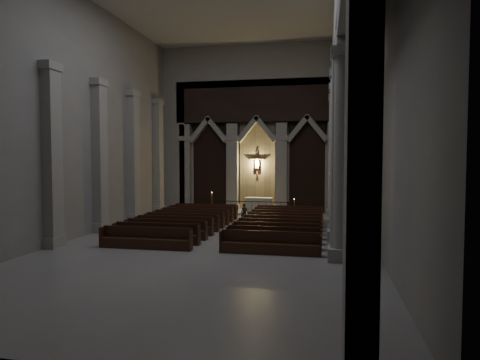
{
  "coord_description": "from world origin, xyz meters",
  "views": [
    {
      "loc": [
        4.88,
        -19.09,
        3.93
      ],
      "look_at": [
        0.46,
        3.0,
        2.75
      ],
      "focal_mm": 32.0,
      "sensor_mm": 36.0,
      "label": 1
    }
  ],
  "objects_px": {
    "candle_stand_left": "(212,208)",
    "worshipper": "(244,213)",
    "altar": "(259,204)",
    "candle_stand_right": "(294,212)",
    "pews": "(230,226)",
    "altar_rail": "(252,206)"
  },
  "relations": [
    {
      "from": "pews",
      "to": "worshipper",
      "type": "relative_size",
      "value": 8.8
    },
    {
      "from": "candle_stand_left",
      "to": "candle_stand_right",
      "type": "bearing_deg",
      "value": -7.55
    },
    {
      "from": "candle_stand_left",
      "to": "pews",
      "type": "height_order",
      "value": "candle_stand_left"
    },
    {
      "from": "candle_stand_left",
      "to": "candle_stand_right",
      "type": "relative_size",
      "value": 1.26
    },
    {
      "from": "altar_rail",
      "to": "altar",
      "type": "bearing_deg",
      "value": 75.07
    },
    {
      "from": "candle_stand_right",
      "to": "altar",
      "type": "bearing_deg",
      "value": 148.36
    },
    {
      "from": "candle_stand_left",
      "to": "worshipper",
      "type": "relative_size",
      "value": 1.36
    },
    {
      "from": "altar_rail",
      "to": "candle_stand_left",
      "type": "xyz_separation_m",
      "value": [
        -2.91,
        0.33,
        -0.24
      ]
    },
    {
      "from": "worshipper",
      "to": "altar_rail",
      "type": "bearing_deg",
      "value": 85.28
    },
    {
      "from": "candle_stand_left",
      "to": "worshipper",
      "type": "distance_m",
      "value": 4.55
    },
    {
      "from": "candle_stand_left",
      "to": "pews",
      "type": "xyz_separation_m",
      "value": [
        2.91,
        -7.03,
        -0.11
      ]
    },
    {
      "from": "altar_rail",
      "to": "candle_stand_right",
      "type": "distance_m",
      "value": 2.95
    },
    {
      "from": "altar",
      "to": "candle_stand_right",
      "type": "relative_size",
      "value": 1.56
    },
    {
      "from": "altar_rail",
      "to": "pews",
      "type": "distance_m",
      "value": 6.71
    },
    {
      "from": "altar",
      "to": "candle_stand_left",
      "type": "xyz_separation_m",
      "value": [
        -3.22,
        -0.83,
        -0.22
      ]
    },
    {
      "from": "altar",
      "to": "worshipper",
      "type": "height_order",
      "value": "worshipper"
    },
    {
      "from": "pews",
      "to": "worshipper",
      "type": "bearing_deg",
      "value": 88.93
    },
    {
      "from": "altar_rail",
      "to": "worshipper",
      "type": "distance_m",
      "value": 3.11
    },
    {
      "from": "pews",
      "to": "worshipper",
      "type": "distance_m",
      "value": 3.61
    },
    {
      "from": "altar",
      "to": "altar_rail",
      "type": "bearing_deg",
      "value": -104.93
    },
    {
      "from": "altar",
      "to": "candle_stand_right",
      "type": "xyz_separation_m",
      "value": [
        2.59,
        -1.6,
        -0.31
      ]
    },
    {
      "from": "pews",
      "to": "altar_rail",
      "type": "bearing_deg",
      "value": 90.0
    }
  ]
}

